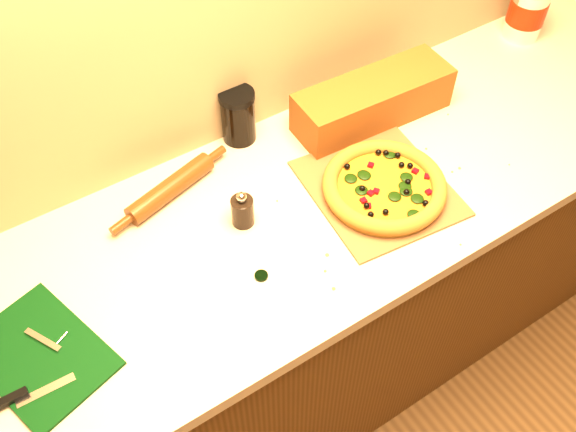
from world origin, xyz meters
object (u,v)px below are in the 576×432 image
at_px(cutting_board, 40,356).
at_px(pepper_grinder, 243,210).
at_px(rolling_pin, 171,188).
at_px(coffee_canister, 527,12).
at_px(pizza, 384,186).
at_px(pizza_peel, 375,184).
at_px(dark_jar, 238,116).

height_order(cutting_board, pepper_grinder, pepper_grinder).
xyz_separation_m(pepper_grinder, rolling_pin, (-0.11, 0.17, -0.02)).
bearing_deg(coffee_canister, rolling_pin, -179.53).
relative_size(pizza, rolling_pin, 0.85).
bearing_deg(pizza_peel, pepper_grinder, 173.26).
bearing_deg(pizza, rolling_pin, 147.29).
bearing_deg(cutting_board, coffee_canister, -6.77).
distance_m(pizza, coffee_canister, 0.85).
bearing_deg(coffee_canister, dark_jar, 175.48).
relative_size(pizza_peel, coffee_canister, 3.24).
distance_m(pepper_grinder, dark_jar, 0.30).
relative_size(pepper_grinder, coffee_canister, 0.65).
relative_size(pizza_peel, pizza, 1.66).
bearing_deg(pepper_grinder, cutting_board, -171.15).
height_order(pizza_peel, pizza, pizza).
xyz_separation_m(pizza_peel, pizza, (-0.00, -0.03, 0.02)).
height_order(cutting_board, rolling_pin, rolling_pin).
relative_size(pizza, coffee_canister, 1.96).
bearing_deg(coffee_canister, pizza, -159.43).
distance_m(pizza_peel, rolling_pin, 0.52).
xyz_separation_m(pizza, rolling_pin, (-0.45, 0.29, -0.00)).
bearing_deg(pizza_peel, coffee_canister, 24.61).
bearing_deg(cutting_board, rolling_pin, 15.03).
xyz_separation_m(cutting_board, dark_jar, (0.68, 0.35, 0.07)).
distance_m(coffee_canister, dark_jar, 1.00).
xyz_separation_m(coffee_canister, dark_jar, (-1.00, 0.08, -0.01)).
bearing_deg(pizza_peel, rolling_pin, 156.87).
bearing_deg(pizza, pepper_grinder, 161.57).
bearing_deg(pizza_peel, pizza, -86.36).
bearing_deg(pepper_grinder, dark_jar, 61.42).
xyz_separation_m(pepper_grinder, coffee_canister, (1.14, 0.19, 0.04)).
relative_size(pizza_peel, rolling_pin, 1.41).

